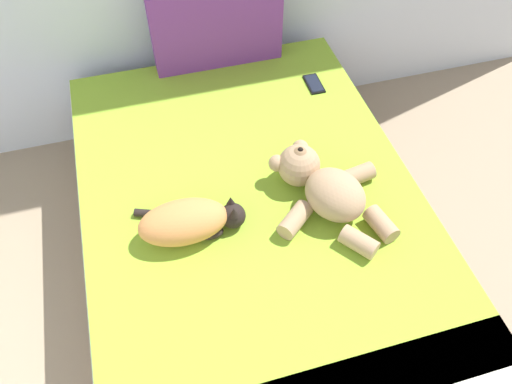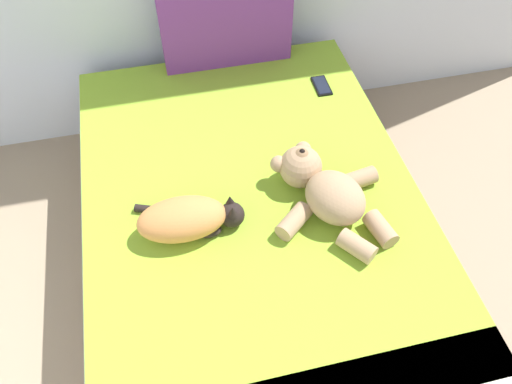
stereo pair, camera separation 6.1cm
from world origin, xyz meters
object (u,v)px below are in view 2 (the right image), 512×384
patterned_cushion (226,24)px  cell_phone (322,86)px  cat (187,219)px  teddy_bear (325,190)px  bed (254,236)px

patterned_cushion → cell_phone: bearing=-37.9°
cat → teddy_bear: (0.55, 0.01, 0.01)m
patterned_cushion → teddy_bear: patterned_cushion is taller
cell_phone → cat: bearing=-137.1°
patterned_cushion → cat: bearing=-108.9°
cell_phone → bed: bearing=-127.6°
cat → cell_phone: 1.05m
patterned_cushion → cat: (-0.35, -1.03, -0.14)m
patterned_cushion → cell_phone: patterned_cushion is taller
bed → teddy_bear: size_ratio=3.59×
bed → cat: (-0.28, -0.08, 0.32)m
patterned_cushion → cat: size_ratio=1.54×
cat → cell_phone: size_ratio=2.82×
bed → cell_phone: cell_phone is taller
teddy_bear → cat: bearing=-178.8°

